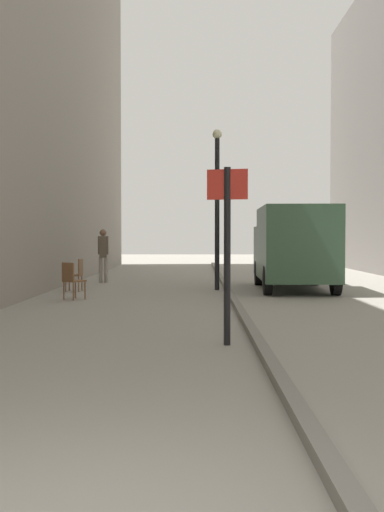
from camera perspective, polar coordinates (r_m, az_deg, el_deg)
ground_plane at (r=14.92m, az=-2.19°, el=-4.31°), size 80.00×80.00×0.00m
kerb_strip at (r=14.92m, az=3.90°, el=-4.08°), size 0.16×40.00×0.12m
pedestrian_main_foreground at (r=21.37m, az=-8.23°, el=0.38°), size 0.37×0.24×1.84m
delivery_van at (r=18.55m, az=9.40°, el=0.91°), size 2.17×5.11×2.44m
street_sign_post at (r=8.99m, az=3.28°, el=1.52°), size 0.59×0.16×2.60m
lamp_post at (r=18.34m, az=2.34°, el=5.35°), size 0.28×0.28×4.76m
cafe_chair_near_window at (r=18.14m, az=-10.62°, el=-1.52°), size 0.47×0.47×0.94m
cafe_chair_by_doorway at (r=15.76m, az=-11.09°, el=-2.02°), size 0.62×0.62×0.94m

